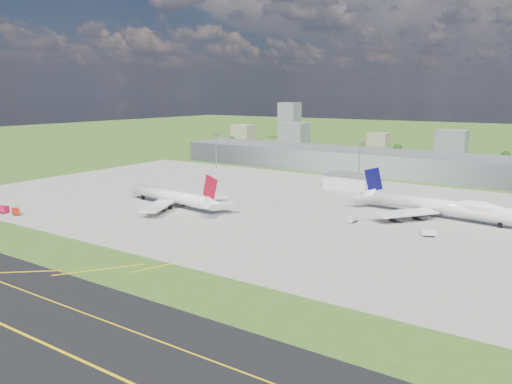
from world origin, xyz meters
The scene contains 22 objects.
ground centered at (0.00, 150.00, 0.00)m, with size 1400.00×1400.00×0.00m, color #395A1C.
apron centered at (10.00, 40.00, 0.04)m, with size 360.00×190.00×0.08m, color gray.
terminal centered at (0.00, 165.00, 7.50)m, with size 300.00×42.00×15.00m, color gray.
ops_building centered at (10.00, 100.00, 4.00)m, with size 26.00×16.00×8.00m, color silver.
mast_west centered at (-100.00, 115.00, 17.71)m, with size 3.50×2.00×25.90m.
mast_center centered at (10.00, 115.00, 17.71)m, with size 3.50×2.00×25.90m.
airliner_red_twin centered at (-42.22, 7.16, 4.99)m, with size 68.27×52.79×18.75m.
airliner_blue_quad centered at (72.25, 56.31, 5.54)m, with size 76.26×59.40×19.92m.
fire_truck centered at (-99.79, -46.87, 1.70)m, with size 7.97×3.97×3.40m.
crash_tender centered at (-90.51, -45.23, 1.48)m, with size 6.09×4.33×2.96m.
tug_yellow centered at (-49.59, 6.77, 0.93)m, with size 4.12×3.32×1.79m.
van_white_near centered at (43.09, 27.81, 1.42)m, with size 3.07×5.85×2.83m.
van_white_far centered at (76.43, 23.60, 1.33)m, with size 5.70×4.28×2.65m.
bldg_far_w centered at (-220.00, 320.00, 9.00)m, with size 24.00×20.00×18.00m, color gray.
bldg_w centered at (-140.00, 300.00, 12.00)m, with size 28.00×22.00×24.00m, color slate.
bldg_cw centered at (-60.00, 340.00, 7.00)m, with size 20.00×18.00×14.00m, color gray.
bldg_c centered at (20.00, 310.00, 11.00)m, with size 26.00×20.00×22.00m, color slate.
bldg_tall_w centered at (-180.00, 360.00, 22.00)m, with size 22.00×20.00×44.00m, color slate.
tree_far_w centered at (-200.00, 270.00, 5.18)m, with size 7.20×7.20×8.80m.
tree_w centered at (-110.00, 265.00, 4.86)m, with size 6.75×6.75×8.25m.
tree_c centered at (-20.00, 280.00, 5.84)m, with size 8.10×8.10×9.90m.
tree_e centered at (70.00, 275.00, 5.51)m, with size 7.65×7.65×9.35m.
Camera 1 is at (124.12, -168.80, 54.68)m, focal length 35.00 mm.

